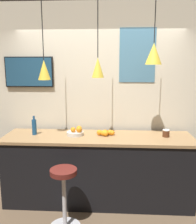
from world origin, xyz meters
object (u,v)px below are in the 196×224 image
bar_stool (64,191)px  mounted_tv (29,72)px  fruit_bowl (76,132)px  spread_jar (166,133)px  juice_bottle (34,127)px

bar_stool → mounted_tv: mounted_tv is taller
bar_stool → fruit_bowl: (0.05, 0.70, 0.54)m
fruit_bowl → spread_jar: size_ratio=2.36×
juice_bottle → spread_jar: (1.88, 0.00, -0.07)m
bar_stool → mounted_tv: size_ratio=1.05×
spread_jar → mounted_tv: bearing=169.6°
mounted_tv → spread_jar: bearing=-10.4°
bar_stool → fruit_bowl: size_ratio=3.22×
fruit_bowl → juice_bottle: juice_bottle is taller
fruit_bowl → juice_bottle: (-0.60, 0.00, 0.07)m
fruit_bowl → mounted_tv: bearing=153.8°
bar_stool → juice_bottle: (-0.55, 0.70, 0.61)m
juice_bottle → mounted_tv: 0.87m
juice_bottle → mounted_tv: (-0.16, 0.38, 0.77)m
mounted_tv → bar_stool: bearing=-56.3°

